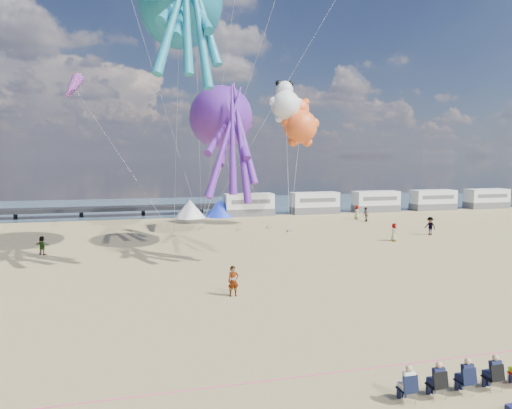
% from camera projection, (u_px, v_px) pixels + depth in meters
% --- Properties ---
extents(ground, '(120.00, 120.00, 0.00)m').
position_uv_depth(ground, '(314.00, 323.00, 22.00)').
color(ground, tan).
rests_on(ground, ground).
extents(water, '(120.00, 120.00, 0.00)m').
position_uv_depth(water, '(193.00, 205.00, 75.11)').
color(water, '#345164').
rests_on(water, ground).
extents(motorhome_0, '(6.60, 2.50, 3.00)m').
position_uv_depth(motorhome_0, '(249.00, 205.00, 61.90)').
color(motorhome_0, silver).
rests_on(motorhome_0, ground).
extents(motorhome_1, '(6.60, 2.50, 3.00)m').
position_uv_depth(motorhome_1, '(315.00, 203.00, 64.16)').
color(motorhome_1, silver).
rests_on(motorhome_1, ground).
extents(motorhome_2, '(6.60, 2.50, 3.00)m').
position_uv_depth(motorhome_2, '(376.00, 201.00, 66.42)').
color(motorhome_2, silver).
rests_on(motorhome_2, ground).
extents(motorhome_3, '(6.60, 2.50, 3.00)m').
position_uv_depth(motorhome_3, '(433.00, 200.00, 68.68)').
color(motorhome_3, silver).
rests_on(motorhome_3, ground).
extents(motorhome_4, '(6.60, 2.50, 3.00)m').
position_uv_depth(motorhome_4, '(487.00, 199.00, 70.94)').
color(motorhome_4, silver).
rests_on(motorhome_4, ground).
extents(tent_white, '(4.00, 4.00, 2.40)m').
position_uv_depth(tent_white, '(190.00, 208.00, 60.02)').
color(tent_white, white).
rests_on(tent_white, ground).
extents(tent_blue, '(4.00, 4.00, 2.40)m').
position_uv_depth(tent_blue, '(220.00, 208.00, 60.98)').
color(tent_blue, '#1933CC').
rests_on(tent_blue, ground).
extents(spectator_row, '(6.10, 0.90, 1.30)m').
position_uv_depth(spectator_row, '(465.00, 375.00, 15.38)').
color(spectator_row, black).
rests_on(spectator_row, ground).
extents(rope_line, '(34.00, 0.03, 0.03)m').
position_uv_depth(rope_line, '(362.00, 369.00, 17.17)').
color(rope_line, '#F2338C').
rests_on(rope_line, ground).
extents(standing_person, '(0.68, 0.49, 1.77)m').
position_uv_depth(standing_person, '(233.00, 281.00, 26.13)').
color(standing_person, tan).
rests_on(standing_person, ground).
extents(beachgoer_0, '(0.69, 0.78, 1.79)m').
position_uv_depth(beachgoer_0, '(357.00, 212.00, 58.47)').
color(beachgoer_0, '#7F6659').
rests_on(beachgoer_0, ground).
extents(beachgoer_1, '(0.74, 0.97, 1.77)m').
position_uv_depth(beachgoer_1, '(365.00, 215.00, 56.23)').
color(beachgoer_1, '#7F6659').
rests_on(beachgoer_1, ground).
extents(beachgoer_2, '(1.00, 1.11, 1.87)m').
position_uv_depth(beachgoer_2, '(430.00, 226.00, 46.54)').
color(beachgoer_2, '#7F6659').
rests_on(beachgoer_2, ground).
extents(beachgoer_4, '(0.97, 0.78, 1.55)m').
position_uv_depth(beachgoer_4, '(42.00, 245.00, 37.24)').
color(beachgoer_4, '#7F6659').
rests_on(beachgoer_4, ground).
extents(beachgoer_6, '(0.74, 0.72, 1.72)m').
position_uv_depth(beachgoer_6, '(394.00, 232.00, 43.23)').
color(beachgoer_6, '#7F6659').
rests_on(beachgoer_6, ground).
extents(sandbag_a, '(0.50, 0.35, 0.22)m').
position_uv_depth(sandbag_a, '(174.00, 236.00, 45.40)').
color(sandbag_a, gray).
rests_on(sandbag_a, ground).
extents(sandbag_b, '(0.50, 0.35, 0.22)m').
position_uv_depth(sandbag_b, '(239.00, 230.00, 49.32)').
color(sandbag_b, gray).
rests_on(sandbag_b, ground).
extents(sandbag_c, '(0.50, 0.35, 0.22)m').
position_uv_depth(sandbag_c, '(290.00, 231.00, 48.73)').
color(sandbag_c, gray).
rests_on(sandbag_c, ground).
extents(sandbag_d, '(0.50, 0.35, 0.22)m').
position_uv_depth(sandbag_d, '(269.00, 227.00, 51.25)').
color(sandbag_d, gray).
rests_on(sandbag_d, ground).
extents(sandbag_e, '(0.50, 0.35, 0.22)m').
position_uv_depth(sandbag_e, '(202.00, 229.00, 50.13)').
color(sandbag_e, gray).
rests_on(sandbag_e, ground).
extents(kite_octopus_teal, '(4.98, 11.56, 13.20)m').
position_uv_depth(kite_octopus_teal, '(180.00, 4.00, 35.61)').
color(kite_octopus_teal, teal).
extents(kite_octopus_purple, '(6.03, 11.01, 11.93)m').
position_uv_depth(kite_octopus_purple, '(220.00, 117.00, 39.25)').
color(kite_octopus_purple, '#5B2298').
extents(kite_panda, '(4.36, 4.16, 5.53)m').
position_uv_depth(kite_panda, '(285.00, 105.00, 50.28)').
color(kite_panda, white).
extents(kite_teddy_orange, '(5.31, 5.10, 6.45)m').
position_uv_depth(kite_teddy_orange, '(300.00, 127.00, 50.98)').
color(kite_teddy_orange, '#FF5F24').
extents(windsock_left, '(1.12, 6.89, 6.89)m').
position_uv_depth(windsock_left, '(73.00, 86.00, 40.07)').
color(windsock_left, red).
extents(windsock_mid, '(2.69, 5.15, 5.12)m').
position_uv_depth(windsock_mid, '(228.00, 132.00, 46.88)').
color(windsock_mid, red).
extents(windsock_right, '(2.49, 5.56, 5.54)m').
position_uv_depth(windsock_right, '(238.00, 113.00, 42.80)').
color(windsock_right, red).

